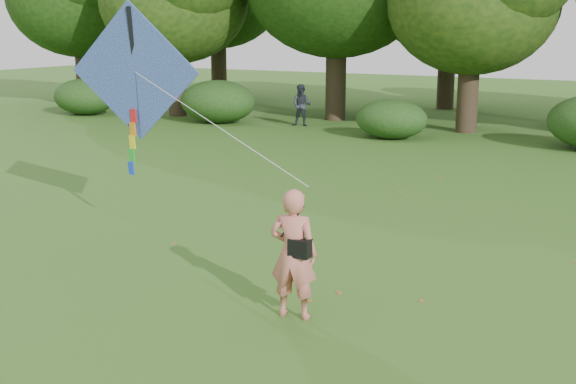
% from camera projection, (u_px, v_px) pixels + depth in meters
% --- Properties ---
extents(ground, '(100.00, 100.00, 0.00)m').
position_uv_depth(ground, '(232.00, 330.00, 9.84)').
color(ground, '#265114').
rests_on(ground, ground).
extents(man_kite_flyer, '(0.75, 0.56, 1.87)m').
position_uv_depth(man_kite_flyer, '(293.00, 254.00, 10.08)').
color(man_kite_flyer, '#CF6F61').
rests_on(man_kite_flyer, ground).
extents(bystander_left, '(0.95, 0.82, 1.70)m').
position_uv_depth(bystander_left, '(302.00, 105.00, 29.42)').
color(bystander_left, '#272B34').
rests_on(bystander_left, ground).
extents(crossbody_bag, '(0.43, 0.20, 0.73)m').
position_uv_depth(crossbody_bag, '(300.00, 247.00, 9.97)').
color(crossbody_bag, black).
rests_on(crossbody_bag, ground).
extents(flying_kite, '(6.14, 2.61, 3.33)m').
position_uv_depth(flying_kite, '(135.00, 74.00, 13.63)').
color(flying_kite, '#263FA8').
rests_on(flying_kite, ground).
extents(shrub_band, '(39.15, 3.22, 1.88)m').
position_uv_depth(shrub_band, '(486.00, 119.00, 25.11)').
color(shrub_band, '#264919').
rests_on(shrub_band, ground).
extents(fallen_leaves, '(7.81, 11.45, 0.01)m').
position_uv_depth(fallen_leaves, '(449.00, 243.00, 13.70)').
color(fallen_leaves, brown).
rests_on(fallen_leaves, ground).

